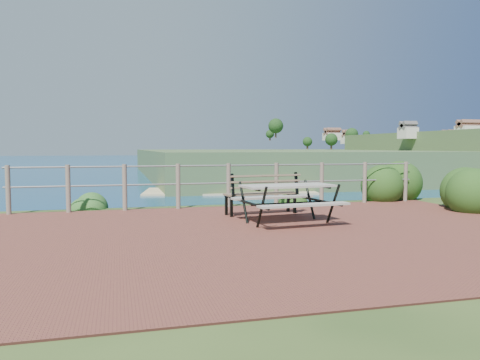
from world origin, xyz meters
name	(u,v)px	position (x,y,z in m)	size (l,w,h in m)	color
ground	(277,234)	(0.00, 0.00, 0.00)	(10.00, 7.00, 0.12)	brown
ocean	(123,151)	(0.00, 200.00, 0.00)	(1200.00, 1200.00, 0.00)	#165984
safety_railing	(229,183)	(0.00, 3.35, 0.57)	(9.40, 0.10, 1.00)	#6B5B4C
distant_bay	(460,153)	(173.07, 202.61, -1.52)	(290.00, 232.36, 24.00)	#3C5C2E
picnic_table	(288,200)	(0.50, 0.87, 0.44)	(1.70, 1.42, 0.69)	gray
park_bench	(261,187)	(0.38, 2.08, 0.57)	(1.56, 0.58, 0.86)	brown
shrub_right_front	(466,210)	(5.03, 1.70, 0.00)	(1.23, 1.23, 1.75)	#244916
shrub_right_edge	(396,201)	(4.51, 3.61, 0.00)	(1.26, 1.26, 1.80)	#244916
shrub_lip_west	(84,208)	(-3.19, 4.19, 0.00)	(0.77, 0.77, 0.51)	#1F5520
shrub_lip_east	(295,202)	(1.86, 3.99, 0.00)	(0.77, 0.77, 0.51)	#244916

